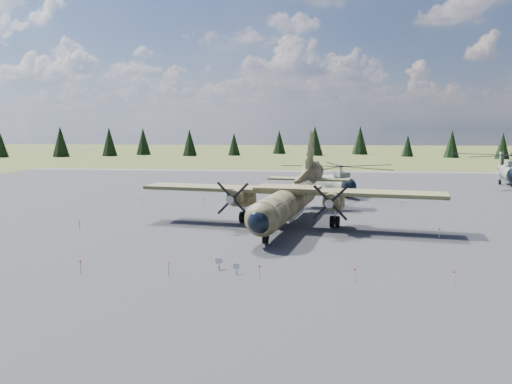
# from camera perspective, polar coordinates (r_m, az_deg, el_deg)

# --- Properties ---
(ground) EXTENTS (500.00, 500.00, 0.00)m
(ground) POSITION_cam_1_polar(r_m,az_deg,el_deg) (45.68, -0.41, -4.82)
(ground) COLOR #4F5325
(ground) RESTS_ON ground
(apron) EXTENTS (120.00, 120.00, 0.04)m
(apron) POSITION_cam_1_polar(r_m,az_deg,el_deg) (55.44, 0.76, -2.67)
(apron) COLOR slate
(apron) RESTS_ON ground
(transport_plane) EXTENTS (29.83, 26.85, 9.82)m
(transport_plane) POSITION_cam_1_polar(r_m,az_deg,el_deg) (50.17, 3.89, -0.47)
(transport_plane) COLOR #32391F
(transport_plane) RESTS_ON ground
(helicopter_near) EXTENTS (21.82, 22.10, 4.37)m
(helicopter_near) POSITION_cam_1_polar(r_m,az_deg,el_deg) (72.08, 9.54, 2.02)
(helicopter_near) COLOR gray
(helicopter_near) RESTS_ON ground
(helicopter_mid) EXTENTS (24.61, 26.09, 5.29)m
(helicopter_mid) POSITION_cam_1_polar(r_m,az_deg,el_deg) (94.04, 27.21, 2.92)
(helicopter_mid) COLOR gray
(helicopter_mid) RESTS_ON ground
(info_placard_left) EXTENTS (0.46, 0.28, 0.68)m
(info_placard_left) POSITION_cam_1_polar(r_m,az_deg,el_deg) (33.32, -2.27, -8.61)
(info_placard_left) COLOR gray
(info_placard_left) RESTS_ON ground
(info_placard_right) EXTENTS (0.52, 0.34, 0.76)m
(info_placard_right) POSITION_cam_1_polar(r_m,az_deg,el_deg) (34.44, -4.27, -8.00)
(info_placard_right) COLOR gray
(info_placard_right) RESTS_ON ground
(barrier_fence) EXTENTS (33.12, 29.62, 0.85)m
(barrier_fence) POSITION_cam_1_polar(r_m,az_deg,el_deg) (45.55, -1.00, -4.20)
(barrier_fence) COLOR silver
(barrier_fence) RESTS_ON ground
(treeline) EXTENTS (295.39, 301.70, 11.00)m
(treeline) POSITION_cam_1_polar(r_m,az_deg,el_deg) (48.28, 9.56, 1.48)
(treeline) COLOR black
(treeline) RESTS_ON ground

